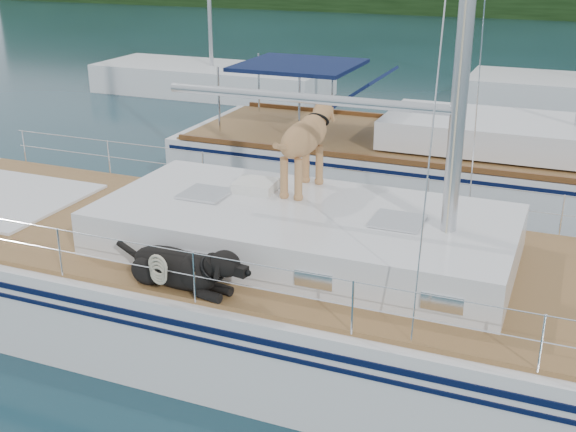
% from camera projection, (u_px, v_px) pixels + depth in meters
% --- Properties ---
extents(ground, '(120.00, 120.00, 0.00)m').
position_uv_depth(ground, '(249.00, 324.00, 9.96)').
color(ground, black).
rests_on(ground, ground).
extents(shore_bank, '(92.00, 1.00, 1.20)m').
position_uv_depth(shore_bank, '(536.00, 7.00, 49.62)').
color(shore_bank, '#595147').
rests_on(shore_bank, ground).
extents(main_sailboat, '(12.00, 3.80, 14.01)m').
position_uv_depth(main_sailboat, '(254.00, 280.00, 9.68)').
color(main_sailboat, silver).
rests_on(main_sailboat, ground).
extents(neighbor_sailboat, '(11.00, 3.50, 13.30)m').
position_uv_depth(neighbor_sailboat, '(450.00, 168.00, 14.63)').
color(neighbor_sailboat, silver).
rests_on(neighbor_sailboat, ground).
extents(bg_boat_west, '(8.00, 3.00, 11.65)m').
position_uv_depth(bg_boat_west, '(212.00, 80.00, 24.73)').
color(bg_boat_west, silver).
rests_on(bg_boat_west, ground).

